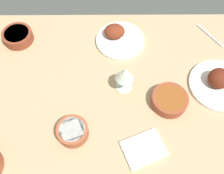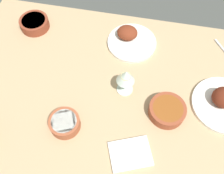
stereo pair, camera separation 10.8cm
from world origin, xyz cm
name	(u,v)px [view 1 (the left image)]	position (x,y,z in cm)	size (l,w,h in cm)	color
dining_table	(112,92)	(0.00, 0.00, 2.00)	(140.00, 90.00, 4.00)	tan
plate_center_main	(220,82)	(-46.71, -1.66, 6.57)	(26.31, 26.31, 9.18)	white
plate_far_side	(119,37)	(-3.44, -27.80, 6.15)	(23.54, 23.54, 7.56)	white
bowl_cream	(73,131)	(15.06, 20.10, 6.75)	(12.24, 12.24, 5.02)	#A35133
bowl_pasta	(18,36)	(45.12, -28.30, 6.68)	(14.23, 14.23, 4.88)	brown
bowl_soup	(170,100)	(-24.12, 6.74, 6.65)	(14.94, 14.94, 4.82)	brown
wine_glass	(125,75)	(-5.43, -1.08, 13.93)	(7.60, 7.60, 14.00)	silver
folded_napkin	(145,149)	(-12.30, 26.52, 4.60)	(15.50, 11.71, 1.20)	white
spoon_loose	(210,36)	(-48.99, -30.03, 4.40)	(16.95, 0.90, 0.80)	silver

